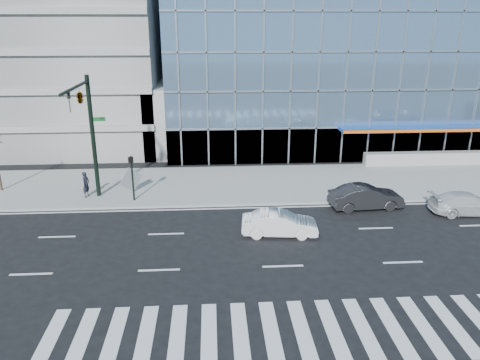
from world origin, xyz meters
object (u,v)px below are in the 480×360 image
object	(u,v)px
traffic_signal	(84,111)
tilted_panel	(131,180)
pedestrian	(86,184)
ped_signal_post	(132,171)
white_suv	(467,203)
white_sedan	(280,223)
dark_sedan	(366,197)

from	to	relation	value
traffic_signal	tilted_panel	bearing A→B (deg)	41.97
traffic_signal	pedestrian	bearing A→B (deg)	120.34
traffic_signal	ped_signal_post	world-z (taller)	traffic_signal
white_suv	white_sedan	world-z (taller)	white_sedan
white_sedan	ped_signal_post	bearing A→B (deg)	63.95
ped_signal_post	pedestrian	size ratio (longest dim) A/B	1.74
white_sedan	pedestrian	bearing A→B (deg)	67.90
traffic_signal	white_suv	bearing A→B (deg)	-6.77
ped_signal_post	tilted_panel	distance (m)	1.92
traffic_signal	pedestrian	distance (m)	5.36
pedestrian	tilted_panel	xyz separation A→B (m)	(2.87, 0.65, 0.05)
traffic_signal	pedestrian	xyz separation A→B (m)	(-0.74, 1.27, -5.15)
ped_signal_post	dark_sedan	bearing A→B (deg)	-7.47
traffic_signal	white_suv	xyz separation A→B (m)	(23.32, -2.77, -5.50)
white_suv	white_sedan	xyz separation A→B (m)	(-12.00, -2.30, 0.03)
pedestrian	traffic_signal	bearing A→B (deg)	-131.42
white_suv	dark_sedan	world-z (taller)	dark_sedan
ped_signal_post	pedestrian	bearing A→B (deg)	164.56
white_suv	dark_sedan	size ratio (longest dim) A/B	0.99
dark_sedan	pedestrian	xyz separation A→B (m)	(-18.07, 2.84, 0.25)
tilted_panel	white_sedan	bearing A→B (deg)	-78.56
ped_signal_post	pedestrian	xyz separation A→B (m)	(-3.24, 0.89, -1.13)
tilted_panel	traffic_signal	bearing A→B (deg)	-179.36
white_suv	tilted_panel	xyz separation A→B (m)	(-21.19, 4.68, 0.40)
white_suv	pedestrian	size ratio (longest dim) A/B	2.64
white_sedan	pedestrian	distance (m)	13.63
dark_sedan	tilted_panel	xyz separation A→B (m)	(-15.19, 3.48, 0.30)
dark_sedan	white_suv	bearing A→B (deg)	-105.95
pedestrian	tilted_panel	bearing A→B (deg)	-59.07
ped_signal_post	white_sedan	xyz separation A→B (m)	(8.83, -5.44, -1.45)
dark_sedan	pedestrian	size ratio (longest dim) A/B	2.67
white_sedan	dark_sedan	distance (m)	6.95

